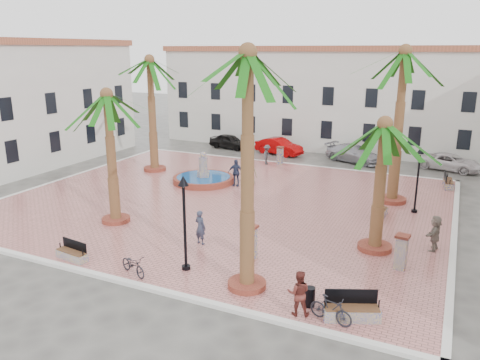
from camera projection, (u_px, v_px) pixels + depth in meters
The scene contains 36 objects.
ground at pixel (225, 203), 29.02m from camera, with size 120.00×120.00×0.00m, color #56544F.
plaza at pixel (225, 202), 29.00m from camera, with size 26.00×22.00×0.15m, color #BC6D68.
kerb_n at pixel (285, 164), 38.59m from camera, with size 26.30×0.30×0.16m, color silver.
kerb_s at pixel (106, 277), 19.41m from camera, with size 26.30×0.30×0.16m, color silver.
kerb_e at pixel (454, 236), 23.70m from camera, with size 0.30×22.30×0.16m, color silver.
kerb_w at pixel (68, 178), 34.31m from camera, with size 0.30×22.30×0.16m, color silver.
building_north at pixel (318, 97), 45.17m from camera, with size 30.40×7.40×9.50m.
building_west at pixel (1, 106), 35.42m from camera, with size 6.40×24.40×10.00m.
fountain at pixel (203, 178), 32.91m from camera, with size 4.28×4.28×2.21m.
palm_nw at pixel (150, 73), 34.24m from camera, with size 5.52×5.52×8.71m.
palm_sw at pixel (108, 110), 23.88m from camera, with size 4.92×4.92×7.21m.
palm_s at pixel (248, 79), 16.32m from camera, with size 4.97×4.97×9.30m.
palm_e at pixel (383, 142), 20.57m from camera, with size 5.15×5.15×6.29m.
palm_ne at pixel (404, 68), 26.64m from camera, with size 5.61×5.61×9.36m.
bench_s at pixel (72, 254), 20.86m from camera, with size 1.67×0.69×0.85m.
bench_se at pixel (351, 312), 16.21m from camera, with size 2.03×1.32×1.03m.
bench_e at pixel (379, 213), 26.04m from camera, with size 0.67×1.72×0.88m.
bench_ne at pixel (448, 183), 31.79m from camera, with size 0.79×1.94×1.00m.
lamppost_s at pixel (184, 207), 19.23m from camera, with size 0.45×0.45×4.14m.
lamppost_e at pixel (419, 169), 26.23m from camera, with size 0.42×0.42×3.83m.
bollard_se at pixel (251, 242), 20.80m from camera, with size 0.60×0.60×1.56m.
bollard_n at pixel (280, 155), 37.96m from camera, with size 0.54×0.54×1.44m.
bollard_e at pixel (401, 251), 19.79m from camera, with size 0.63×0.63×1.55m.
litter_bin at pixel (310, 297), 17.02m from camera, with size 0.38×0.38×0.74m, color black.
cyclist_a at pixel (200, 227), 22.37m from camera, with size 0.62×0.41×1.69m, color #2D3346.
bicycle_a at pixel (133, 265), 19.41m from camera, with size 0.57×1.65×0.87m, color black.
cyclist_b at pixel (299, 293), 16.37m from camera, with size 0.81×0.63×1.67m, color maroon.
bicycle_b at pixel (331, 310), 15.99m from camera, with size 0.45×1.60×0.96m, color black.
pedestrian_fountain_a at pixel (251, 173), 32.09m from camera, with size 0.81×0.53×1.65m, color #7F6B4E.
pedestrian_fountain_b at pixel (236, 173), 31.91m from camera, with size 1.09×0.45×1.86m, color #29324F.
pedestrian_north at pixel (267, 155), 37.91m from camera, with size 1.03×0.59×1.60m, color #434347.
pedestrian_east at pixel (435, 233), 21.65m from camera, with size 1.58×0.50×1.70m, color slate.
car_black at pixel (230, 141), 44.71m from camera, with size 1.62×4.02×1.37m, color black.
car_red at pixel (279, 146), 42.19m from camera, with size 1.55×4.45×1.47m, color #9F0304.
car_silver at pixel (354, 154), 39.36m from camera, with size 2.02×4.96×1.44m, color #9E9DA5.
car_white at pixel (450, 162), 36.72m from camera, with size 2.13×4.62×1.29m, color silver.
Camera 1 is at (12.50, -24.57, 9.23)m, focal length 35.00 mm.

